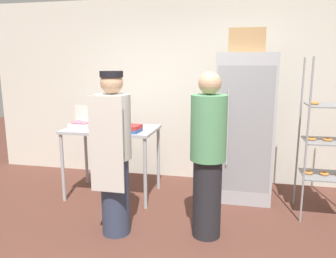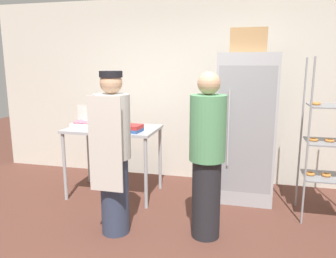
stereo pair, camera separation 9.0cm
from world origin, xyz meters
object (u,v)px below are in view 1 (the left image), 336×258
at_px(refrigerator, 244,127).
at_px(blender_pitcher, 117,118).
at_px(person_baker, 114,152).
at_px(person_customer, 208,156).
at_px(binder_stack, 129,128).
at_px(donut_box, 81,123).
at_px(baking_rack, 327,142).
at_px(cardboard_storage_box, 247,41).

xyz_separation_m(refrigerator, blender_pitcher, (-1.62, -0.33, 0.12)).
bearing_deg(person_baker, refrigerator, 45.07).
bearing_deg(person_customer, binder_stack, 148.89).
xyz_separation_m(donut_box, person_customer, (1.77, -0.81, -0.12)).
xyz_separation_m(donut_box, blender_pitcher, (0.50, 0.00, 0.08)).
height_order(baking_rack, binder_stack, baking_rack).
bearing_deg(cardboard_storage_box, person_customer, -107.17).
xyz_separation_m(baking_rack, cardboard_storage_box, (-0.93, 0.35, 1.14)).
xyz_separation_m(refrigerator, donut_box, (-2.13, -0.33, 0.03)).
height_order(blender_pitcher, cardboard_storage_box, cardboard_storage_box).
bearing_deg(blender_pitcher, baking_rack, -1.27).
height_order(person_baker, person_customer, person_baker).
bearing_deg(cardboard_storage_box, person_baker, -135.46).
distance_m(refrigerator, blender_pitcher, 1.66).
relative_size(refrigerator, blender_pitcher, 6.29).
distance_m(baking_rack, donut_box, 3.05).
distance_m(cardboard_storage_box, person_customer, 1.65).
distance_m(donut_box, blender_pitcher, 0.51).
relative_size(baking_rack, binder_stack, 6.00).
relative_size(baking_rack, donut_box, 6.39).
bearing_deg(blender_pitcher, donut_box, -179.85).
relative_size(baking_rack, person_customer, 1.09).
bearing_deg(donut_box, blender_pitcher, 0.15).
height_order(refrigerator, baking_rack, refrigerator).
bearing_deg(blender_pitcher, cardboard_storage_box, 10.28).
bearing_deg(blender_pitcher, binder_stack, -39.26).
relative_size(donut_box, person_baker, 0.17).
xyz_separation_m(blender_pitcher, person_customer, (1.27, -0.81, -0.20)).
relative_size(blender_pitcher, person_baker, 0.18).
xyz_separation_m(cardboard_storage_box, person_baker, (-1.28, -1.26, -1.15)).
height_order(donut_box, binder_stack, donut_box).
bearing_deg(person_customer, donut_box, 155.36).
distance_m(binder_stack, cardboard_storage_box, 1.81).
height_order(refrigerator, donut_box, refrigerator).
distance_m(baking_rack, person_baker, 2.39).
height_order(donut_box, blender_pitcher, blender_pitcher).
distance_m(blender_pitcher, person_customer, 1.52).
distance_m(baking_rack, blender_pitcher, 2.55).
distance_m(binder_stack, person_customer, 1.22).
xyz_separation_m(baking_rack, binder_stack, (-2.32, -0.13, 0.08)).
relative_size(blender_pitcher, binder_stack, 0.98).
height_order(donut_box, person_customer, person_customer).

